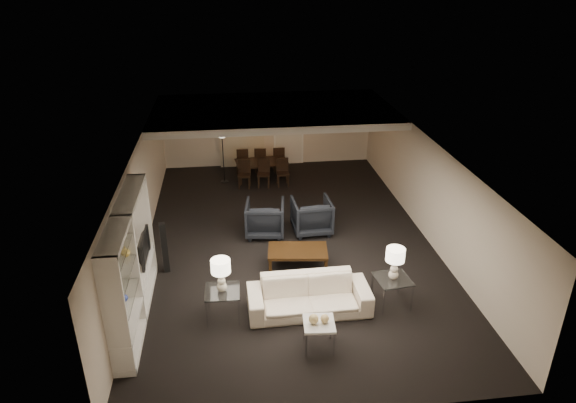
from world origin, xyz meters
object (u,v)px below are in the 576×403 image
Objects in this scene: chair_nm at (264,174)px; chair_fr at (278,158)px; coffee_table at (298,259)px; television at (140,248)px; vase_blue at (123,297)px; table_lamp_left at (221,276)px; side_table_right at (392,291)px; armchair_right at (312,216)px; chair_nl at (244,175)px; floor_speaker at (164,248)px; chair_fm at (260,159)px; marble_table at (319,335)px; chair_nr at (283,173)px; sofa at (309,296)px; vase_amber at (125,252)px; armchair_left at (265,218)px; floor_lamp at (223,156)px; pendant_light at (284,127)px; chair_fl at (242,160)px; table_lamp_right at (395,264)px; side_table_left at (223,304)px; dining_table at (262,170)px.

chair_nm and chair_fr have the same top height.
television reaches higher than coffee_table.
table_lamp_left is at bearing 24.04° from vase_blue.
armchair_right is at bearing 108.43° from side_table_right.
chair_nl is at bearing -172.52° from chair_nm.
coffee_table is 4.81m from chair_nm.
chair_fm is at bearing 56.47° from floor_speaker.
marble_table is 4.18m from floor_speaker.
chair_nr is 1.30m from chair_fr.
sofa reaches higher than side_table_right.
floor_speaker is at bearing -111.96° from chair_nm.
vase_amber reaches higher than chair_nl.
marble_table is at bearing -17.01° from vase_amber.
vase_amber is 8.40m from chair_fm.
armchair_left is 1.16× the size of chair_fm.
floor_lamp is at bearing 146.97° from chair_nl.
television is at bearing 25.95° from armchair_right.
pendant_light is 8.00m from vase_blue.
chair_fr is (-0.39, 4.39, -0.02)m from armchair_right.
vase_amber is (-2.78, -3.37, 1.20)m from armchair_left.
chair_nl is 1.30m from chair_fl.
armchair_left is 1.44× the size of table_lamp_right.
chair_nm is at bearing 78.41° from side_table_left.
table_lamp_left is at bearing 75.32° from chair_fr.
chair_nr is at bearing 63.32° from vase_blue.
television reaches higher than table_lamp_left.
side_table_left is at bearing -90.78° from floor_lamp.
vase_amber is 7.22m from chair_nm.
dining_table is (2.57, 5.21, -0.32)m from floor_speaker.
chair_nl is at bearing 178.27° from pendant_light.
sofa is 3.62m from vase_amber.
marble_table is at bearing -74.91° from chair_nl.
table_lamp_left is 1.81m from vase_amber.
table_lamp_right is 0.80× the size of chair_nr.
coffee_table is 1.56× the size of chair_nr.
television is 6.07m from chair_nm.
armchair_right is (1.20, 0.00, 0.00)m from armchair_left.
floor_speaker is 4.97m from chair_nl.
marble_table is 0.32× the size of floor_lamp.
television is 1.17× the size of chair_nm.
chair_fm reaches higher than side_table_right.
vase_amber is (-1.68, -0.07, 0.69)m from table_lamp_left.
side_table_right is at bearing 105.54° from armchair_right.
side_table_right is at bearing 100.23° from chair_fr.
side_table_right is 8.15m from chair_fl.
sofa is 2.83× the size of chair_nr.
table_lamp_right is 6.58m from chair_nr.
vase_blue is at bearing 179.08° from television.
pendant_light is 7.64m from marble_table.
pendant_light is 0.61× the size of chair_fl.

